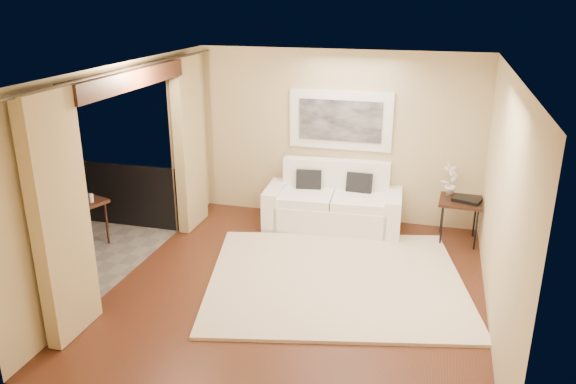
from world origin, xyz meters
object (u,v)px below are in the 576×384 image
(balcony_chair_near, at_px, (7,240))
(sofa, at_px, (333,204))
(bistro_table, at_px, (79,207))
(orchid, at_px, (450,179))
(balcony_chair_far, at_px, (49,222))
(ice_bucket, at_px, (75,191))
(side_table, at_px, (460,204))

(balcony_chair_near, bearing_deg, sofa, 39.85)
(bistro_table, distance_m, balcony_chair_near, 1.06)
(orchid, xyz_separation_m, bistro_table, (-5.04, -1.84, -0.26))
(bistro_table, xyz_separation_m, balcony_chair_far, (-0.30, -0.28, -0.15))
(balcony_chair_far, bearing_deg, sofa, -133.21)
(ice_bucket, bearing_deg, balcony_chair_far, -112.36)
(side_table, height_order, bistro_table, bistro_table)
(orchid, height_order, ice_bucket, orchid)
(sofa, distance_m, balcony_chair_far, 4.17)
(ice_bucket, bearing_deg, bistro_table, -45.01)
(orchid, height_order, balcony_chair_far, orchid)
(balcony_chair_near, height_order, ice_bucket, ice_bucket)
(ice_bucket, bearing_deg, side_table, 16.29)
(sofa, xyz_separation_m, orchid, (1.73, 0.05, 0.55))
(side_table, height_order, balcony_chair_far, balcony_chair_far)
(bistro_table, bearing_deg, balcony_chair_far, -137.15)
(ice_bucket, bearing_deg, orchid, 18.29)
(orchid, bearing_deg, bistro_table, -159.92)
(side_table, relative_size, ice_bucket, 3.26)
(balcony_chair_far, bearing_deg, side_table, -143.27)
(balcony_chair_far, bearing_deg, bistro_table, -120.13)
(bistro_table, distance_m, balcony_chair_far, 0.44)
(side_table, xyz_separation_m, balcony_chair_far, (-5.51, -1.97, -0.10))
(sofa, distance_m, orchid, 1.81)
(sofa, relative_size, balcony_chair_far, 2.49)
(sofa, bearing_deg, balcony_chair_far, -153.78)
(sofa, xyz_separation_m, bistro_table, (-3.32, -1.79, 0.29))
(sofa, height_order, bistro_table, sofa)
(side_table, bearing_deg, sofa, 177.13)
(balcony_chair_far, height_order, ice_bucket, ice_bucket)
(orchid, bearing_deg, side_table, -41.32)
(balcony_chair_far, relative_size, balcony_chair_near, 0.99)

